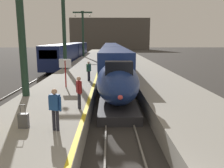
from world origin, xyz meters
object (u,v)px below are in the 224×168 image
at_px(rolling_suitcase, 24,121).
at_px(departure_info_board, 65,67).
at_px(station_column_mid, 20,12).
at_px(passenger_far_waiting, 79,90).
at_px(regional_train_adjacent, 71,52).
at_px(passenger_near_edge, 55,106).
at_px(highspeed_train_main, 112,55).
at_px(station_column_far, 64,17).
at_px(station_column_distant, 83,30).
at_px(passenger_mid_platform, 89,70).

bearing_deg(rolling_suitcase, departure_info_board, 88.22).
height_order(station_column_mid, rolling_suitcase, station_column_mid).
bearing_deg(passenger_far_waiting, rolling_suitcase, -126.74).
height_order(regional_train_adjacent, departure_info_board, regional_train_adjacent).
bearing_deg(station_column_mid, passenger_near_edge, -60.98).
xyz_separation_m(station_column_mid, passenger_far_waiting, (3.78, -2.87, -4.18)).
bearing_deg(departure_info_board, highspeed_train_main, 80.23).
xyz_separation_m(station_column_mid, station_column_far, (0.00, 13.81, 0.92)).
height_order(station_column_mid, passenger_far_waiting, station_column_mid).
bearing_deg(station_column_mid, station_column_distant, 90.00).
distance_m(highspeed_train_main, station_column_mid, 25.85).
relative_size(station_column_mid, passenger_mid_platform, 5.05).
relative_size(station_column_far, passenger_near_edge, 6.07).
xyz_separation_m(regional_train_adjacent, rolling_suitcase, (4.03, -37.91, -0.77)).
xyz_separation_m(highspeed_train_main, station_column_far, (-5.90, -10.99, 5.19)).
bearing_deg(highspeed_train_main, station_column_distant, 121.09).
distance_m(highspeed_train_main, passenger_far_waiting, 27.76).
xyz_separation_m(passenger_near_edge, departure_info_board, (-1.13, 8.41, 0.52)).
bearing_deg(regional_train_adjacent, passenger_near_edge, -81.94).
height_order(passenger_mid_platform, rolling_suitcase, passenger_mid_platform).
relative_size(rolling_suitcase, departure_info_board, 0.46).
relative_size(station_column_far, passenger_mid_platform, 6.07).
xyz_separation_m(station_column_mid, station_column_distant, (0.00, 34.59, 0.37)).
height_order(regional_train_adjacent, rolling_suitcase, regional_train_adjacent).
xyz_separation_m(station_column_distant, passenger_mid_platform, (3.59, -29.26, -4.55)).
relative_size(highspeed_train_main, passenger_near_edge, 33.75).
xyz_separation_m(station_column_mid, passenger_near_edge, (3.21, -5.78, -4.18)).
distance_m(passenger_mid_platform, passenger_far_waiting, 8.20).
bearing_deg(station_column_mid, rolling_suitcase, -71.52).
xyz_separation_m(passenger_near_edge, passenger_mid_platform, (0.38, 11.11, 0.00)).
bearing_deg(departure_info_board, passenger_near_edge, -82.37).
bearing_deg(passenger_near_edge, rolling_suitcase, 167.43).
distance_m(regional_train_adjacent, station_column_distant, 5.42).
height_order(passenger_near_edge, passenger_far_waiting, same).
bearing_deg(passenger_far_waiting, passenger_mid_platform, 91.31).
height_order(station_column_mid, station_column_far, station_column_far).
distance_m(station_column_distant, rolling_suitcase, 40.45).
height_order(passenger_mid_platform, departure_info_board, departure_info_board).
bearing_deg(station_column_mid, departure_info_board, 51.58).
xyz_separation_m(regional_train_adjacent, departure_info_board, (4.28, -29.81, 0.43)).
relative_size(passenger_mid_platform, passenger_far_waiting, 1.00).
xyz_separation_m(station_column_distant, departure_info_board, (2.08, -31.96, -4.04)).
bearing_deg(regional_train_adjacent, passenger_mid_platform, -77.95).
xyz_separation_m(rolling_suitcase, departure_info_board, (0.25, 8.10, 1.20)).
bearing_deg(rolling_suitcase, passenger_mid_platform, 80.76).
bearing_deg(regional_train_adjacent, highspeed_train_main, -43.28).
xyz_separation_m(passenger_far_waiting, departure_info_board, (-1.69, 5.50, 0.52)).
xyz_separation_m(station_column_distant, passenger_near_edge, (3.21, -40.37, -4.55)).
distance_m(highspeed_train_main, station_column_far, 13.51).
relative_size(passenger_mid_platform, rolling_suitcase, 1.72).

